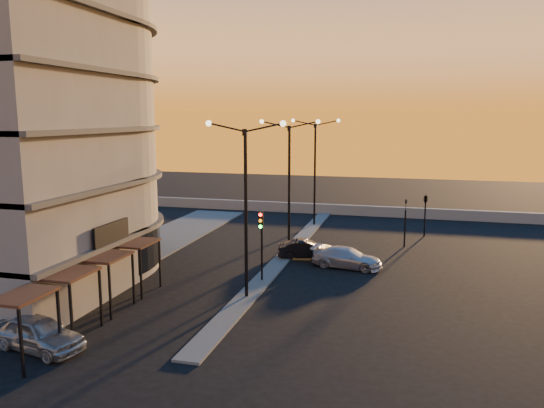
{
  "coord_description": "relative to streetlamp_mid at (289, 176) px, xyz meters",
  "views": [
    {
      "loc": [
        8.42,
        -26.13,
        9.71
      ],
      "look_at": [
        -0.51,
        7.21,
        3.99
      ],
      "focal_mm": 35.0,
      "sensor_mm": 36.0,
      "label": 1
    }
  ],
  "objects": [
    {
      "name": "car_sedan",
      "position": [
        1.5,
        -1.18,
        -4.95
      ],
      "size": [
        4.1,
        2.26,
        1.28
      ],
      "primitive_type": "imported",
      "rotation": [
        0.0,
        0.0,
        1.82
      ],
      "color": "black",
      "rests_on": "ground"
    },
    {
      "name": "signal_east_b",
      "position": [
        9.5,
        8.0,
        -2.49
      ],
      "size": [
        0.42,
        1.99,
        3.6
      ],
      "color": "black",
      "rests_on": "ground"
    },
    {
      "name": "streetlamp_far",
      "position": [
        0.0,
        10.0,
        0.0
      ],
      "size": [
        4.32,
        0.32,
        9.51
      ],
      "color": "black",
      "rests_on": "ground"
    },
    {
      "name": "ground",
      "position": [
        0.0,
        -10.0,
        -5.59
      ],
      "size": [
        120.0,
        120.0,
        0.0
      ],
      "primitive_type": "plane",
      "color": "black",
      "rests_on": "ground"
    },
    {
      "name": "streetlamp_mid",
      "position": [
        0.0,
        0.0,
        0.0
      ],
      "size": [
        4.32,
        0.32,
        9.51
      ],
      "color": "black",
      "rests_on": "ground"
    },
    {
      "name": "streetlamp_near",
      "position": [
        0.0,
        -10.0,
        0.0
      ],
      "size": [
        4.32,
        0.32,
        9.51
      ],
      "color": "black",
      "rests_on": "ground"
    },
    {
      "name": "car_hatchback",
      "position": [
        -6.5,
        -18.35,
        -4.87
      ],
      "size": [
        4.53,
        2.57,
        1.46
      ],
      "primitive_type": "imported",
      "rotation": [
        0.0,
        0.0,
        1.36
      ],
      "color": "#A0A4A8",
      "rests_on": "ground"
    },
    {
      "name": "traffic_light_main",
      "position": [
        0.0,
        -7.13,
        -2.7
      ],
      "size": [
        0.28,
        0.44,
        4.25
      ],
      "color": "black",
      "rests_on": "ground"
    },
    {
      "name": "parapet",
      "position": [
        2.0,
        16.0,
        -5.09
      ],
      "size": [
        44.0,
        0.5,
        1.0
      ],
      "primitive_type": "cube",
      "color": "gray",
      "rests_on": "ground"
    },
    {
      "name": "building",
      "position": [
        -14.0,
        -9.97,
        6.32
      ],
      "size": [
        14.35,
        17.08,
        25.0
      ],
      "color": "slate",
      "rests_on": "ground"
    },
    {
      "name": "car_wagon",
      "position": [
        4.5,
        -2.68,
        -4.94
      ],
      "size": [
        4.75,
        2.49,
        1.31
      ],
      "primitive_type": "imported",
      "rotation": [
        0.0,
        0.0,
        1.42
      ],
      "color": "#B9BAC2",
      "rests_on": "ground"
    },
    {
      "name": "signal_east_a",
      "position": [
        8.0,
        4.0,
        -3.66
      ],
      "size": [
        0.13,
        0.16,
        3.6
      ],
      "color": "black",
      "rests_on": "ground"
    },
    {
      "name": "sidewalk_west",
      "position": [
        -10.5,
        -6.0,
        -5.53
      ],
      "size": [
        5.0,
        40.0,
        0.12
      ],
      "primitive_type": "cube",
      "color": "#525350",
      "rests_on": "ground"
    },
    {
      "name": "median",
      "position": [
        0.0,
        0.0,
        -5.53
      ],
      "size": [
        1.2,
        36.0,
        0.12
      ],
      "primitive_type": "cube",
      "color": "#525350",
      "rests_on": "ground"
    }
  ]
}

